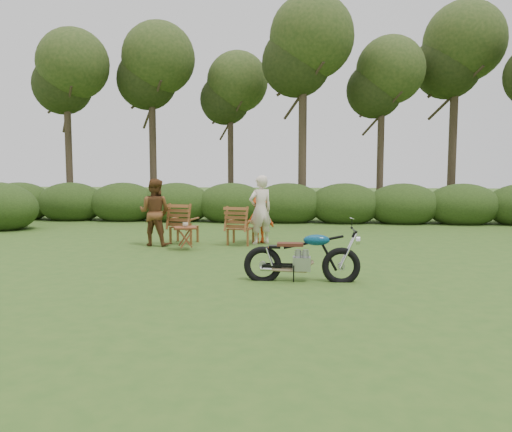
# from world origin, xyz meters

# --- Properties ---
(ground) EXTENTS (80.00, 80.00, 0.00)m
(ground) POSITION_xyz_m (0.00, 0.00, 0.00)
(ground) COLOR #31541C
(ground) RESTS_ON ground
(tree_line) EXTENTS (22.52, 11.62, 8.14)m
(tree_line) POSITION_xyz_m (0.50, 9.74, 3.81)
(tree_line) COLOR #36291D
(tree_line) RESTS_ON ground
(motorcycle) EXTENTS (1.87, 0.72, 1.06)m
(motorcycle) POSITION_xyz_m (0.53, -0.27, 0.00)
(motorcycle) COLOR #0C6C9F
(motorcycle) RESTS_ON ground
(lawn_chair_right) EXTENTS (0.79, 0.79, 0.97)m
(lawn_chair_right) POSITION_xyz_m (-1.01, 3.67, 0.00)
(lawn_chair_right) COLOR brown
(lawn_chair_right) RESTS_ON ground
(lawn_chair_left) EXTENTS (0.80, 0.80, 1.02)m
(lawn_chair_left) POSITION_xyz_m (-2.48, 3.77, 0.00)
(lawn_chair_left) COLOR brown
(lawn_chair_left) RESTS_ON ground
(side_table) EXTENTS (0.66, 0.61, 0.55)m
(side_table) POSITION_xyz_m (-2.20, 2.73, 0.27)
(side_table) COLOR brown
(side_table) RESTS_ON ground
(cup) EXTENTS (0.14, 0.14, 0.10)m
(cup) POSITION_xyz_m (-2.20, 2.73, 0.60)
(cup) COLOR #C1B69F
(cup) RESTS_ON side_table
(adult_a) EXTENTS (0.76, 0.70, 1.73)m
(adult_a) POSITION_xyz_m (-0.52, 3.81, 0.00)
(adult_a) COLOR beige
(adult_a) RESTS_ON ground
(adult_b) EXTENTS (0.88, 0.72, 1.66)m
(adult_b) POSITION_xyz_m (-3.10, 3.31, 0.00)
(adult_b) COLOR brown
(adult_b) RESTS_ON ground
(child) EXTENTS (0.88, 0.69, 1.20)m
(child) POSITION_xyz_m (-0.57, 4.03, 0.00)
(child) COLOR #D74214
(child) RESTS_ON ground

